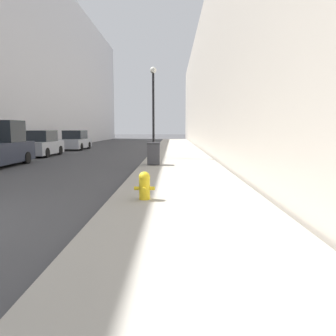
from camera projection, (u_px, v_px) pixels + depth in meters
The scene contains 7 objects.
sidewalk_right at pixel (178, 154), 23.60m from camera, with size 3.88×60.00×0.15m.
building_right_stone at pixel (262, 86), 30.73m from camera, with size 12.00×60.00×11.72m.
fire_hydrant at pixel (144, 185), 7.96m from camera, with size 0.51×0.39×0.69m.
trash_bin at pixel (154, 153), 15.58m from camera, with size 0.60×0.59×1.06m.
lamppost at pixel (153, 105), 19.25m from camera, with size 0.37×0.37×5.28m.
parked_sedan_near at pixel (42, 145), 22.20m from camera, with size 1.80×4.14×1.74m.
parked_sedan_far at pixel (75, 141), 29.14m from camera, with size 1.93×4.38×1.70m.
Camera 1 is at (5.72, -5.56, 1.87)m, focal length 35.00 mm.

